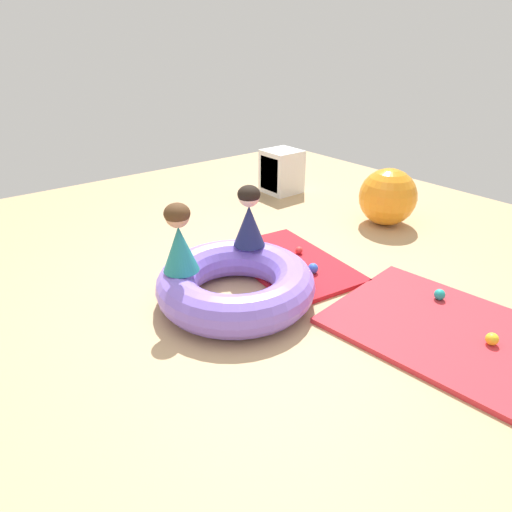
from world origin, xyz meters
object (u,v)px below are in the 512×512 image
object	(u,v)px
play_ball_blue	(313,268)
play_ball_teal_second	(440,294)
exercise_ball_large	(388,197)
storage_cube	(280,172)
child_in_navy	(249,217)
play_ball_orange	(267,249)
play_ball_red	(299,250)
play_ball_pink	(307,283)
child_in_teal	(179,239)
play_ball_yellow	(492,339)
inflatable_cushion	(236,284)

from	to	relation	value
play_ball_blue	play_ball_teal_second	xyz separation A→B (m)	(0.92, 0.47, -0.00)
exercise_ball_large	storage_cube	bearing A→B (deg)	-173.35
child_in_navy	play_ball_teal_second	distance (m)	1.62
play_ball_orange	play_ball_blue	bearing A→B (deg)	6.29
play_ball_teal_second	storage_cube	distance (m)	3.02
play_ball_red	storage_cube	xyz separation A→B (m)	(-1.61, 1.16, 0.20)
play_ball_pink	play_ball_teal_second	size ratio (longest dim) A/B	0.92
child_in_teal	play_ball_red	size ratio (longest dim) A/B	7.45
play_ball_orange	exercise_ball_large	xyz separation A→B (m)	(0.17, 1.57, 0.23)
child_in_teal	play_ball_yellow	world-z (taller)	child_in_teal
exercise_ball_large	play_ball_pink	bearing A→B (deg)	-72.83
play_ball_blue	play_ball_teal_second	bearing A→B (deg)	26.89
child_in_navy	exercise_ball_large	distance (m)	1.97
child_in_navy	play_ball_orange	xyz separation A→B (m)	(-0.22, 0.38, -0.48)
play_ball_yellow	play_ball_teal_second	bearing A→B (deg)	155.64
play_ball_red	play_ball_orange	distance (m)	0.31
play_ball_teal_second	exercise_ball_large	distance (m)	1.69
play_ball_teal_second	child_in_teal	bearing A→B (deg)	-127.35
child_in_navy	play_ball_red	xyz separation A→B (m)	(-0.02, 0.60, -0.49)
play_ball_blue	storage_cube	world-z (taller)	storage_cube
child_in_teal	exercise_ball_large	bearing A→B (deg)	-82.94
child_in_navy	play_ball_orange	size ratio (longest dim) A/B	5.72
play_ball_yellow	exercise_ball_large	size ratio (longest dim) A/B	0.14
inflatable_cushion	play_ball_red	bearing A→B (deg)	106.11
play_ball_red	storage_cube	world-z (taller)	storage_cube
child_in_navy	play_ball_blue	xyz separation A→B (m)	(0.34, 0.44, -0.48)
child_in_navy	play_ball_blue	world-z (taller)	child_in_navy
play_ball_yellow	exercise_ball_large	world-z (taller)	exercise_ball_large
child_in_teal	play_ball_red	bearing A→B (deg)	-82.13
inflatable_cushion	play_ball_pink	world-z (taller)	inflatable_cushion
child_in_navy	child_in_teal	bearing A→B (deg)	14.12
child_in_navy	play_ball_pink	distance (m)	0.72
child_in_teal	play_ball_teal_second	xyz separation A→B (m)	(1.21, 1.58, -0.49)
play_ball_blue	play_ball_yellow	bearing A→B (deg)	8.81
play_ball_teal_second	child_in_navy	bearing A→B (deg)	-144.25
child_in_navy	play_ball_pink	world-z (taller)	child_in_navy
play_ball_orange	child_in_navy	bearing A→B (deg)	-59.20
inflatable_cushion	play_ball_pink	distance (m)	0.60
play_ball_red	play_ball_blue	world-z (taller)	play_ball_blue
play_ball_orange	play_ball_teal_second	xyz separation A→B (m)	(1.48, 0.53, -0.00)
play_ball_yellow	play_ball_red	bearing A→B (deg)	-178.16
play_ball_orange	play_ball_teal_second	bearing A→B (deg)	19.66
storage_cube	play_ball_blue	bearing A→B (deg)	-34.02
child_in_teal	child_in_navy	bearing A→B (deg)	-81.09
play_ball_orange	play_ball_yellow	bearing A→B (deg)	8.11
child_in_navy	play_ball_pink	xyz separation A→B (m)	(0.48, 0.22, -0.49)
play_ball_teal_second	storage_cube	xyz separation A→B (m)	(-2.89, 0.86, 0.20)
play_ball_yellow	play_ball_blue	distance (m)	1.47
play_ball_orange	storage_cube	xyz separation A→B (m)	(-1.41, 1.39, 0.20)
inflatable_cushion	play_ball_teal_second	xyz separation A→B (m)	(1.01, 1.23, -0.07)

